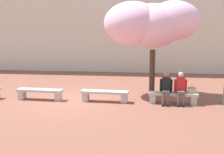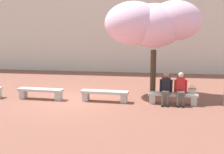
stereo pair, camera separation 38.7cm
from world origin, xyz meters
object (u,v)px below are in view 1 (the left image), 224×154
at_px(person_seated_left, 166,87).
at_px(person_seated_right, 181,87).
at_px(stone_bench_near_east, 173,96).
at_px(stone_bench_near_west, 40,92).
at_px(stone_bench_center, 105,94).
at_px(handbag, 192,90).
at_px(cherry_tree_main, 150,24).

distance_m(person_seated_left, person_seated_right, 0.57).
xyz_separation_m(stone_bench_near_east, person_seated_right, (0.28, -0.05, 0.39)).
xyz_separation_m(stone_bench_near_west, person_seated_left, (5.25, -0.05, 0.39)).
xyz_separation_m(stone_bench_center, person_seated_right, (3.05, -0.05, 0.39)).
bearing_deg(stone_bench_center, stone_bench_near_east, 0.00).
bearing_deg(handbag, stone_bench_near_west, -179.88).
distance_m(stone_bench_near_west, stone_bench_center, 2.77).
height_order(stone_bench_near_east, handbag, handbag).
bearing_deg(stone_bench_near_west, person_seated_right, -0.53).
height_order(stone_bench_center, stone_bench_near_east, same).
bearing_deg(person_seated_left, stone_bench_near_east, 10.45).
height_order(stone_bench_near_west, stone_bench_near_east, same).
bearing_deg(stone_bench_near_west, person_seated_left, -0.58).
bearing_deg(person_seated_left, stone_bench_near_west, 179.42).
distance_m(handbag, cherry_tree_main, 3.48).
relative_size(stone_bench_center, stone_bench_near_east, 1.00).
height_order(stone_bench_center, person_seated_left, person_seated_left).
relative_size(stone_bench_near_west, stone_bench_near_east, 1.00).
height_order(person_seated_right, cherry_tree_main, cherry_tree_main).
distance_m(stone_bench_near_west, cherry_tree_main, 5.63).
distance_m(stone_bench_near_east, person_seated_left, 0.49).
relative_size(stone_bench_near_east, cherry_tree_main, 0.47).
bearing_deg(stone_bench_near_west, stone_bench_center, 0.00).
height_order(stone_bench_near_west, stone_bench_center, same).
distance_m(stone_bench_center, person_seated_left, 2.51).
bearing_deg(stone_bench_near_west, stone_bench_near_east, 0.00).
xyz_separation_m(stone_bench_near_west, cherry_tree_main, (4.58, 1.61, 2.86)).
bearing_deg(cherry_tree_main, stone_bench_near_west, -160.68).
distance_m(stone_bench_center, handbag, 3.51).
bearing_deg(cherry_tree_main, stone_bench_near_east, -59.23).
xyz_separation_m(handbag, cherry_tree_main, (-1.69, 1.59, 2.59)).
relative_size(stone_bench_center, person_seated_right, 1.53).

